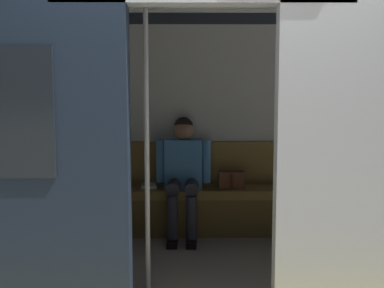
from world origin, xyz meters
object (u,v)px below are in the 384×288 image
handbag (231,180)px  grab_pole_door (147,147)px  train_car (192,89)px  bench_seat (197,199)px  person_seated (183,168)px  book (149,186)px

handbag → grab_pole_door: (0.74, 1.50, 0.51)m
train_car → grab_pole_door: size_ratio=2.99×
bench_seat → person_seated: (0.14, 0.05, 0.33)m
train_car → handbag: bearing=-113.8°
person_seated → book: bearing=-18.9°
person_seated → handbag: (-0.49, -0.08, -0.13)m
train_car → book: 1.46m
book → handbag: bearing=170.1°
book → grab_pole_door: (-0.12, 1.54, 0.58)m
train_car → bench_seat: bearing=-93.3°
bench_seat → book: (0.50, -0.07, 0.13)m
train_car → grab_pole_door: train_car is taller
person_seated → book: person_seated is taller
person_seated → bench_seat: bearing=-159.0°
bench_seat → book: size_ratio=12.16×
bench_seat → handbag: size_ratio=10.29×
person_seated → handbag: 0.52m
bench_seat → handbag: bearing=-175.5°
train_car → person_seated: 1.16m
person_seated → grab_pole_door: (0.24, 1.42, 0.38)m
bench_seat → person_seated: size_ratio=2.22×
bench_seat → handbag: (-0.36, -0.03, 0.20)m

